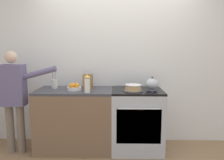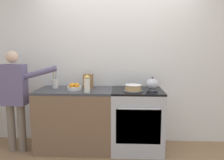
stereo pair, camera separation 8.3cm
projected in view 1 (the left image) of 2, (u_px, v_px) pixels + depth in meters
ground_plane at (118, 159)px, 3.06m from camera, size 16.00×16.00×0.00m
wall_back at (118, 63)px, 3.53m from camera, size 8.00×0.04×2.60m
counter_cabinet at (75, 119)px, 3.33m from camera, size 1.13×0.64×0.93m
stove_range at (137, 120)px, 3.31m from camera, size 0.75×0.68×0.93m
layer_cake at (133, 88)px, 3.14m from camera, size 0.29×0.29×0.09m
tea_kettle at (152, 84)px, 3.23m from camera, size 0.24×0.20×0.19m
knife_block at (88, 81)px, 3.35m from camera, size 0.14×0.13×0.30m
utensil_crock at (54, 83)px, 3.34m from camera, size 0.09×0.09×0.31m
fruit_bowl at (74, 87)px, 3.20m from camera, size 0.21×0.21×0.11m
milk_carton at (87, 84)px, 3.03m from camera, size 0.07×0.07×0.25m
person_baker at (14, 94)px, 3.14m from camera, size 0.89×0.20×1.50m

